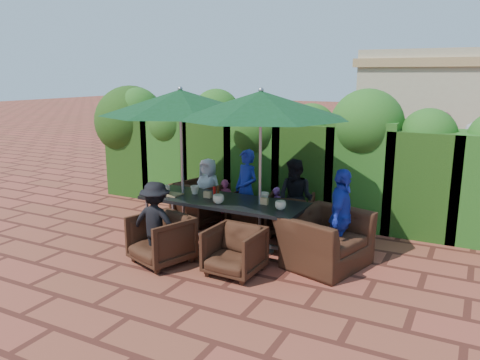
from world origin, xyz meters
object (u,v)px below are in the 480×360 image
at_px(chair_near_right, 234,249).
at_px(chair_far_mid, 253,209).
at_px(umbrella_right, 261,105).
at_px(chair_end_right, 324,231).
at_px(dining_table, 223,204).
at_px(chair_far_left, 200,200).
at_px(umbrella_left, 180,102).
at_px(chair_near_left, 161,237).
at_px(chair_far_right, 290,212).

bearing_deg(chair_near_right, chair_far_mid, 110.82).
bearing_deg(umbrella_right, chair_end_right, -1.86).
xyz_separation_m(dining_table, chair_far_left, (-0.97, 0.87, -0.27)).
relative_size(umbrella_left, chair_far_mid, 3.51).
relative_size(chair_far_left, chair_end_right, 0.71).
bearing_deg(chair_end_right, umbrella_right, 104.52).
bearing_deg(chair_far_left, dining_table, 152.19).
xyz_separation_m(umbrella_right, chair_far_left, (-1.59, 0.84, -1.80)).
height_order(chair_far_left, chair_end_right, chair_end_right).
bearing_deg(chair_near_right, dining_table, 129.78).
bearing_deg(chair_far_mid, chair_end_right, 157.74).
xyz_separation_m(dining_table, umbrella_left, (-0.75, 0.02, 1.54)).
distance_m(umbrella_left, chair_near_right, 2.50).
height_order(dining_table, chair_far_mid, dining_table).
xyz_separation_m(umbrella_right, chair_near_right, (0.04, -0.89, -1.86)).
bearing_deg(dining_table, chair_far_mid, 87.60).
bearing_deg(dining_table, umbrella_left, 178.24).
distance_m(umbrella_right, chair_far_left, 2.54).
bearing_deg(chair_near_left, chair_far_mid, 95.31).
bearing_deg(umbrella_left, dining_table, -1.76).
bearing_deg(chair_far_right, chair_far_left, -8.77).
bearing_deg(chair_far_mid, umbrella_left, 59.63).
relative_size(umbrella_right, chair_near_right, 3.60).
bearing_deg(chair_near_left, umbrella_right, 63.16).
height_order(umbrella_right, chair_near_right, umbrella_right).
relative_size(chair_far_mid, chair_far_right, 0.94).
height_order(umbrella_left, umbrella_right, same).
bearing_deg(umbrella_right, chair_far_left, 152.09).
bearing_deg(chair_near_right, umbrella_left, 150.14).
distance_m(chair_far_mid, chair_near_right, 1.94).
relative_size(chair_far_mid, chair_near_right, 1.00).
relative_size(dining_table, umbrella_right, 1.02).
bearing_deg(chair_near_right, chair_near_left, -170.60).
height_order(umbrella_right, chair_far_left, umbrella_right).
xyz_separation_m(umbrella_left, chair_far_left, (-0.21, 0.85, -1.80)).
xyz_separation_m(dining_table, chair_near_right, (0.67, -0.86, -0.32)).
height_order(chair_far_right, chair_near_right, chair_far_right).
xyz_separation_m(umbrella_right, chair_end_right, (1.01, -0.03, -1.71)).
distance_m(chair_far_right, chair_end_right, 1.34).
xyz_separation_m(chair_far_right, chair_end_right, (0.89, -0.99, 0.12)).
bearing_deg(umbrella_right, umbrella_left, -179.77).
xyz_separation_m(umbrella_left, umbrella_right, (1.38, 0.01, 0.00)).
height_order(dining_table, umbrella_left, umbrella_left).
distance_m(chair_near_right, chair_end_right, 1.30).
bearing_deg(chair_far_left, chair_near_left, 119.82).
xyz_separation_m(umbrella_left, chair_far_right, (1.49, 0.96, -1.83)).
bearing_deg(umbrella_right, chair_near_right, -87.12).
relative_size(dining_table, chair_near_right, 3.66).
distance_m(chair_near_left, chair_near_right, 1.12).
xyz_separation_m(chair_near_right, chair_end_right, (0.97, 0.86, 0.15)).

